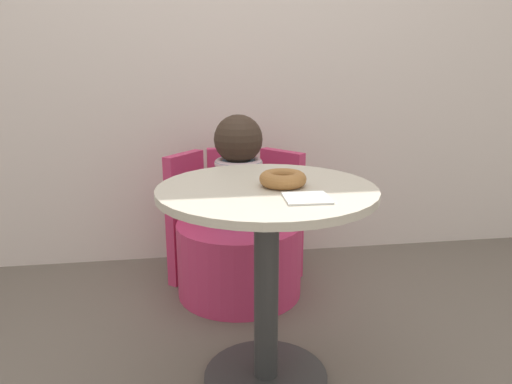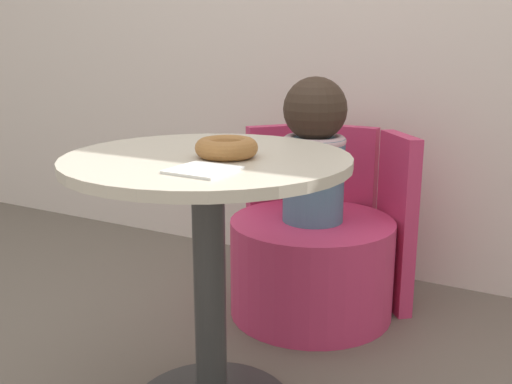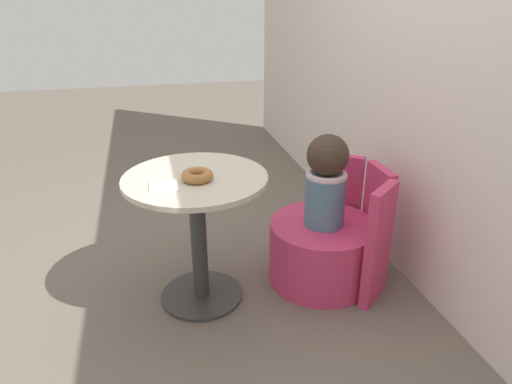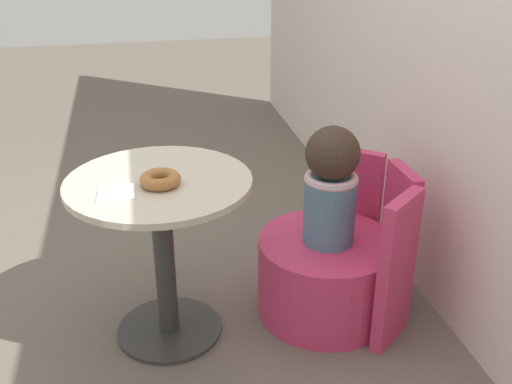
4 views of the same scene
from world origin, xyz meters
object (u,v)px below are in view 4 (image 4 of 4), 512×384
Objects in this scene: round_table at (162,227)px; donut at (160,179)px; tub_chair at (326,276)px; child_figure at (331,185)px.

donut reaches higher than round_table.
round_table is at bearing -89.12° from tub_chair.
child_figure reaches higher than round_table.
tub_chair is 0.42m from child_figure.
donut is at bearing -84.68° from tub_chair.
tub_chair is at bearing 89.10° from child_figure.
child_figure is (-0.00, -0.00, 0.42)m from tub_chair.
round_table is at bearing -174.81° from donut.
child_figure reaches higher than tub_chair.
child_figure is at bearing -90.90° from tub_chair.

